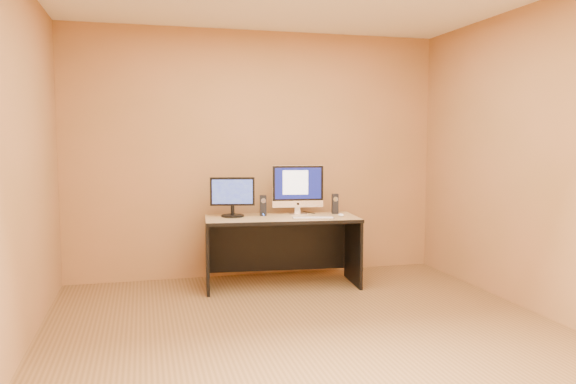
% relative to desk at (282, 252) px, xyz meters
% --- Properties ---
extents(floor, '(4.00, 4.00, 0.00)m').
position_rel_desk_xyz_m(floor, '(-0.13, -1.45, -0.35)').
color(floor, brown).
rests_on(floor, ground).
extents(walls, '(4.00, 4.00, 2.60)m').
position_rel_desk_xyz_m(walls, '(-0.13, -1.45, 0.95)').
color(walls, '#A96F44').
rests_on(walls, ground).
extents(desk, '(1.55, 0.79, 0.69)m').
position_rel_desk_xyz_m(desk, '(0.00, 0.00, 0.00)').
color(desk, tan).
rests_on(desk, ground).
extents(imac, '(0.55, 0.26, 0.51)m').
position_rel_desk_xyz_m(imac, '(0.22, 0.17, 0.60)').
color(imac, silver).
rests_on(imac, desk).
extents(second_monitor, '(0.48, 0.31, 0.39)m').
position_rel_desk_xyz_m(second_monitor, '(-0.47, 0.15, 0.54)').
color(second_monitor, black).
rests_on(second_monitor, desk).
extents(speaker_left, '(0.07, 0.07, 0.21)m').
position_rel_desk_xyz_m(speaker_left, '(-0.15, 0.16, 0.45)').
color(speaker_left, black).
rests_on(speaker_left, desk).
extents(speaker_right, '(0.07, 0.08, 0.21)m').
position_rel_desk_xyz_m(speaker_right, '(0.60, 0.12, 0.45)').
color(speaker_right, black).
rests_on(speaker_right, desk).
extents(keyboard, '(0.42, 0.19, 0.02)m').
position_rel_desk_xyz_m(keyboard, '(0.26, -0.19, 0.35)').
color(keyboard, silver).
rests_on(keyboard, desk).
extents(mouse, '(0.06, 0.10, 0.03)m').
position_rel_desk_xyz_m(mouse, '(0.58, -0.12, 0.36)').
color(mouse, white).
rests_on(mouse, desk).
extents(cable_a, '(0.08, 0.20, 0.01)m').
position_rel_desk_xyz_m(cable_a, '(0.35, 0.24, 0.35)').
color(cable_a, black).
rests_on(cable_a, desk).
extents(cable_b, '(0.09, 0.15, 0.01)m').
position_rel_desk_xyz_m(cable_b, '(0.19, 0.26, 0.35)').
color(cable_b, black).
rests_on(cable_b, desk).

